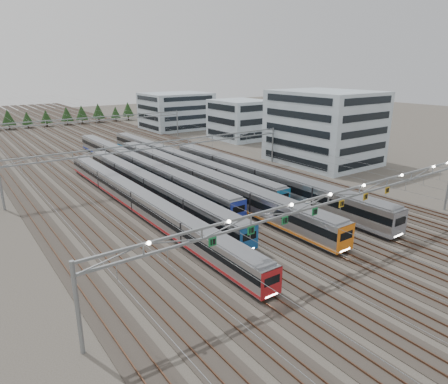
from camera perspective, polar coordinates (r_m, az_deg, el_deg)
ground at (r=48.90m, az=14.03°, el=-9.08°), size 400.00×400.00×0.00m
track_bed at (r=133.64m, az=-20.52°, el=7.86°), size 54.00×260.00×5.42m
train_a at (r=62.04m, az=-12.01°, el=-1.20°), size 2.61×60.06×3.39m
train_b at (r=68.24m, az=-10.33°, el=0.71°), size 2.75×52.52×3.58m
train_c at (r=83.24m, az=-12.02°, el=3.71°), size 2.85×66.75×3.71m
train_d at (r=71.37m, az=-3.43°, el=1.86°), size 3.00×63.85×3.92m
train_e at (r=86.72m, az=-6.45°, el=4.52°), size 2.80×64.92×3.64m
train_f at (r=71.62m, az=5.39°, el=1.96°), size 3.16×53.75×4.13m
gantry_near at (r=46.12m, az=14.75°, el=-1.24°), size 56.36×0.61×8.08m
gantry_mid at (r=77.26m, az=-8.64°, el=6.10°), size 56.36×0.36×8.00m
gantry_far at (r=118.67m, az=-18.77°, el=9.34°), size 56.36×0.36×8.00m
depot_bldg_south at (r=94.82m, az=14.09°, el=8.95°), size 18.00×22.00×16.26m
depot_bldg_mid at (r=123.59m, az=2.24°, el=10.29°), size 14.00×16.00×11.72m
depot_bldg_north at (r=145.42m, az=-6.83°, el=11.43°), size 22.00×18.00×12.45m
treeline at (r=164.63m, az=-21.80°, el=10.33°), size 106.40×5.60×7.02m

